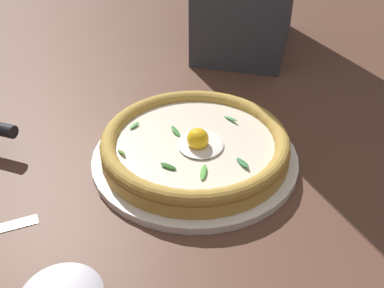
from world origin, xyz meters
name	(u,v)px	position (x,y,z in m)	size (l,w,h in m)	color
ground_plane	(209,180)	(0.00, 0.00, -0.01)	(2.40, 2.40, 0.03)	brown
pizza_plate	(192,157)	(-0.03, -0.03, 0.01)	(0.32, 0.32, 0.01)	white
pizza	(192,144)	(-0.03, -0.03, 0.03)	(0.29, 0.29, 0.06)	#BE9645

